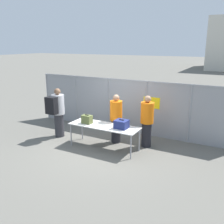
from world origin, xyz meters
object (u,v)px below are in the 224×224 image
object	(u,v)px
suitcase_olive	(87,119)
security_worker_far	(147,121)
suitcase_navy	(121,124)
utility_trailer	(195,120)
traveler_hooded	(57,111)
inspection_table	(104,127)
security_worker_near	(116,118)

from	to	relation	value
suitcase_olive	security_worker_far	distance (m)	1.93
suitcase_navy	utility_trailer	xyz separation A→B (m)	(1.62, 3.06, -0.46)
suitcase_navy	security_worker_far	distance (m)	0.92
suitcase_navy	security_worker_far	xyz separation A→B (m)	(0.54, 0.75, -0.02)
suitcase_olive	utility_trailer	bearing A→B (deg)	48.35
suitcase_olive	suitcase_navy	xyz separation A→B (m)	(1.19, 0.10, -0.01)
traveler_hooded	utility_trailer	world-z (taller)	traveler_hooded
inspection_table	utility_trailer	xyz separation A→B (m)	(2.22, 3.09, -0.28)
security_worker_far	security_worker_near	bearing A→B (deg)	25.51
suitcase_navy	security_worker_near	bearing A→B (deg)	129.78
suitcase_olive	security_worker_far	bearing A→B (deg)	26.15
inspection_table	utility_trailer	bearing A→B (deg)	54.34
traveler_hooded	utility_trailer	bearing A→B (deg)	25.96
suitcase_olive	security_worker_near	xyz separation A→B (m)	(0.70, 0.69, -0.04)
inspection_table	utility_trailer	size ratio (longest dim) A/B	0.57
suitcase_olive	security_worker_far	world-z (taller)	security_worker_far
utility_trailer	inspection_table	bearing A→B (deg)	-125.66
suitcase_olive	security_worker_far	xyz separation A→B (m)	(1.73, 0.85, -0.02)
traveler_hooded	inspection_table	bearing A→B (deg)	-12.40
security_worker_far	traveler_hooded	bearing A→B (deg)	29.46
security_worker_near	suitcase_navy	bearing A→B (deg)	143.89
security_worker_far	utility_trailer	xyz separation A→B (m)	(1.08, 2.31, -0.44)
inspection_table	security_worker_near	world-z (taller)	security_worker_near
suitcase_navy	security_worker_near	world-z (taller)	security_worker_near
suitcase_navy	security_worker_far	size ratio (longest dim) A/B	0.23
traveler_hooded	utility_trailer	size ratio (longest dim) A/B	0.45
inspection_table	utility_trailer	world-z (taller)	inspection_table
suitcase_navy	security_worker_far	world-z (taller)	security_worker_far
inspection_table	suitcase_olive	world-z (taller)	suitcase_olive
inspection_table	suitcase_olive	xyz separation A→B (m)	(-0.60, -0.07, 0.19)
suitcase_olive	suitcase_navy	bearing A→B (deg)	4.95
suitcase_navy	utility_trailer	bearing A→B (deg)	62.07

